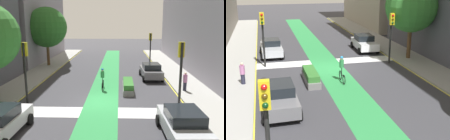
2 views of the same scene
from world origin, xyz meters
TOP-DOWN VIEW (x-y plane):
  - ground_plane at (0.00, 0.00)m, footprint 120.00×120.00m
  - bike_lane_paint at (0.12, 0.00)m, footprint 2.40×60.00m
  - crosswalk_band at (0.00, -2.00)m, footprint 12.00×1.80m
  - curb_stripe_left at (-6.00, 0.00)m, footprint 0.16×60.00m
  - sidewalk_right at (7.50, 0.00)m, footprint 3.00×60.00m
  - curb_stripe_right at (6.00, 0.00)m, footprint 0.16×60.00m
  - traffic_signal_near_right at (5.22, -1.69)m, footprint 0.35×0.52m
  - traffic_signal_near_left at (-5.20, -0.22)m, footprint 0.35×0.52m
  - traffic_signal_far_right at (5.29, 14.29)m, footprint 0.35×0.52m
  - car_grey_right_far at (4.57, 7.35)m, footprint 2.14×4.26m
  - car_silver_right_near at (4.55, -5.35)m, footprint 2.15×4.26m
  - cyclist_in_lane at (-0.05, 3.34)m, footprint 0.32×1.73m
  - pedestrian_sidewalk_right_a at (6.75, 2.64)m, footprint 0.34×0.34m
  - street_tree_far at (-7.70, 13.58)m, footprint 5.00×5.00m
  - median_planter at (2.12, 2.93)m, footprint 0.88×3.45m

SIDE VIEW (x-z plane):
  - ground_plane at x=0.00m, z-range 0.00..0.00m
  - crosswalk_band at x=0.00m, z-range 0.00..0.01m
  - bike_lane_paint at x=0.12m, z-range 0.00..0.01m
  - curb_stripe_left at x=-6.00m, z-range 0.00..0.01m
  - curb_stripe_right at x=6.00m, z-range 0.00..0.01m
  - sidewalk_right at x=7.50m, z-range 0.00..0.15m
  - median_planter at x=2.12m, z-range -0.02..0.83m
  - car_grey_right_far at x=4.57m, z-range 0.02..1.59m
  - car_silver_right_near at x=4.55m, z-range 0.02..1.59m
  - pedestrian_sidewalk_right_a at x=6.75m, z-range 0.16..1.68m
  - cyclist_in_lane at x=-0.05m, z-range 0.04..1.90m
  - traffic_signal_far_right at x=5.29m, z-range 0.85..5.04m
  - traffic_signal_near_left at x=-5.20m, z-range 0.86..5.17m
  - traffic_signal_near_right at x=5.22m, z-range 0.89..5.40m
  - street_tree_far at x=-7.70m, z-range 1.29..8.59m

